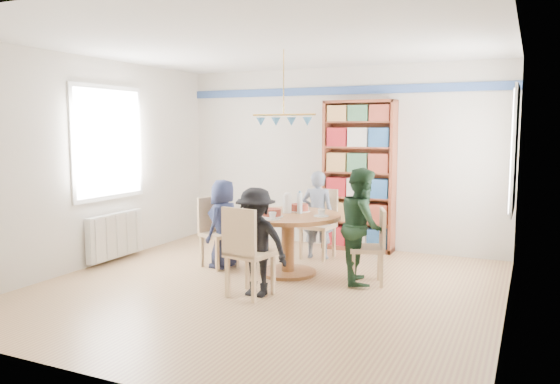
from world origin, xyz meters
The scene contains 14 objects.
ground centered at (0.00, 0.00, 0.00)m, with size 5.00×5.00×0.00m, color tan.
room_shell centered at (-0.26, 0.87, 1.65)m, with size 5.00×5.00×5.00m.
radiator centered at (-2.42, 0.30, 0.35)m, with size 0.12×1.00×0.60m.
dining_table centered at (-0.02, 0.67, 0.56)m, with size 1.30×1.30×0.75m.
chair_left centered at (-1.04, 0.64, 0.50)m, with size 0.51×0.51×0.90m.
chair_right centered at (1.05, 0.68, 0.48)m, with size 0.49×0.49×0.87m.
chair_far centered at (0.03, 1.68, 0.52)m, with size 0.45×0.45×0.95m.
chair_near centered at (-0.03, -0.40, 0.54)m, with size 0.49×0.49×0.98m.
person_left centered at (-0.91, 0.63, 0.57)m, with size 0.56×0.36×1.14m, color #1C223D.
person_right centered at (0.92, 0.69, 0.67)m, with size 0.65×0.51×1.35m, color black.
person_far centered at (0.01, 1.60, 0.61)m, with size 0.44×0.29×1.22m, color gray.
person_near centered at (0.03, -0.28, 0.58)m, with size 0.76×0.43×1.17m, color black.
bookshelf centered at (0.37, 2.34, 1.08)m, with size 1.04×0.31×2.19m.
tableware centered at (-0.04, 0.69, 0.81)m, with size 1.05×1.05×0.28m.
Camera 1 is at (2.67, -5.35, 1.79)m, focal length 35.00 mm.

